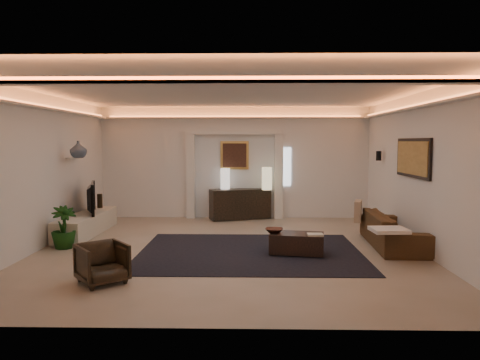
{
  "coord_description": "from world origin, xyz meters",
  "views": [
    {
      "loc": [
        0.38,
        -8.08,
        2.0
      ],
      "look_at": [
        0.2,
        0.6,
        1.25
      ],
      "focal_mm": 33.07,
      "sensor_mm": 36.0,
      "label": 1
    }
  ],
  "objects_px": {
    "coffee_table": "(297,243)",
    "armchair": "(102,263)",
    "console": "(240,204)",
    "sofa": "(393,230)"
  },
  "relations": [
    {
      "from": "coffee_table",
      "to": "armchair",
      "type": "xyz_separation_m",
      "value": [
        -2.93,
        -1.66,
        0.08
      ]
    },
    {
      "from": "console",
      "to": "armchair",
      "type": "relative_size",
      "value": 2.44
    },
    {
      "from": "sofa",
      "to": "coffee_table",
      "type": "xyz_separation_m",
      "value": [
        -1.92,
        -0.67,
        -0.11
      ]
    },
    {
      "from": "armchair",
      "to": "console",
      "type": "bearing_deg",
      "value": 31.0
    },
    {
      "from": "coffee_table",
      "to": "armchair",
      "type": "bearing_deg",
      "value": -140.98
    },
    {
      "from": "console",
      "to": "armchair",
      "type": "height_order",
      "value": "console"
    },
    {
      "from": "coffee_table",
      "to": "armchair",
      "type": "distance_m",
      "value": 3.37
    },
    {
      "from": "sofa",
      "to": "armchair",
      "type": "height_order",
      "value": "sofa"
    },
    {
      "from": "console",
      "to": "armchair",
      "type": "distance_m",
      "value": 5.56
    },
    {
      "from": "console",
      "to": "sofa",
      "type": "distance_m",
      "value": 4.18
    }
  ]
}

